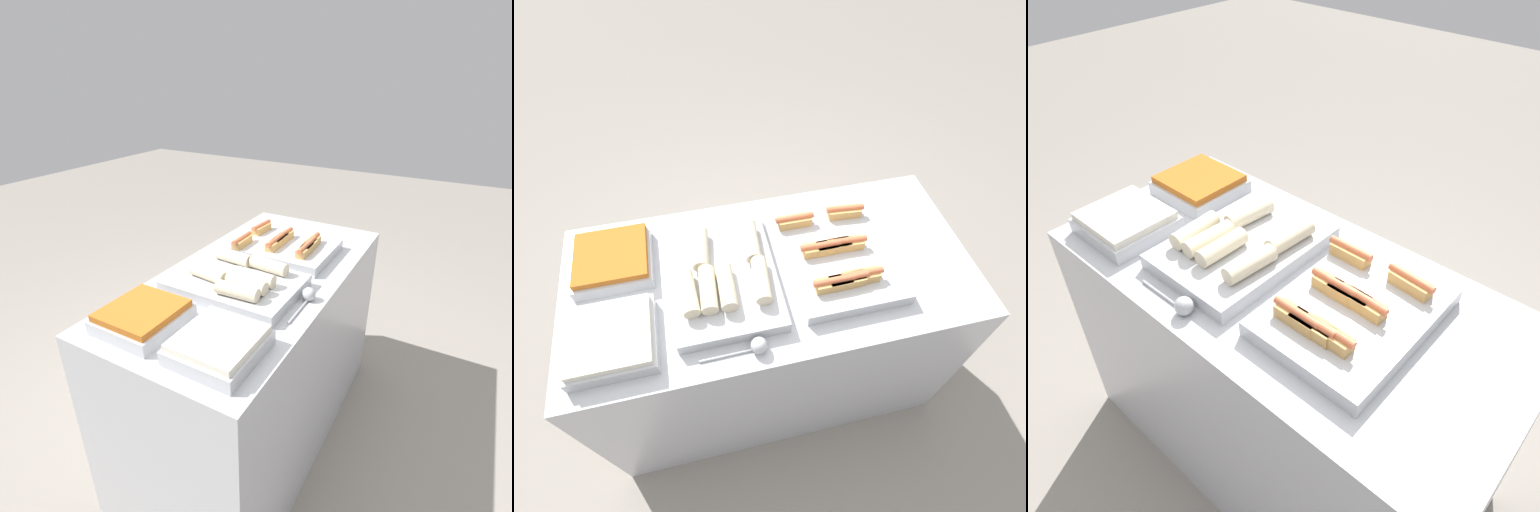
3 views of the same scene
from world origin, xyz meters
TOP-DOWN VIEW (x-y plane):
  - ground_plane at (0.00, 0.00)m, footprint 12.00×12.00m
  - counter at (0.00, 0.00)m, footprint 1.46×0.72m
  - tray_hotdogs at (0.25, -0.00)m, footprint 0.38×0.50m
  - tray_wraps at (-0.17, -0.01)m, footprint 0.36×0.51m
  - tray_side_front at (-0.54, -0.17)m, footprint 0.27×0.26m
  - tray_side_back at (-0.54, 0.14)m, footprint 0.27×0.26m
  - serving_spoon_near at (-0.11, -0.29)m, footprint 0.21×0.05m

SIDE VIEW (x-z plane):
  - ground_plane at x=0.00m, z-range 0.00..0.00m
  - counter at x=0.00m, z-range 0.00..0.91m
  - serving_spoon_near at x=-0.11m, z-range 0.91..0.96m
  - tray_hotdogs at x=0.25m, z-range 0.89..0.99m
  - tray_side_front at x=-0.54m, z-range 0.91..0.98m
  - tray_side_back at x=-0.54m, z-range 0.91..0.98m
  - tray_wraps at x=-0.17m, z-range 0.89..1.00m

